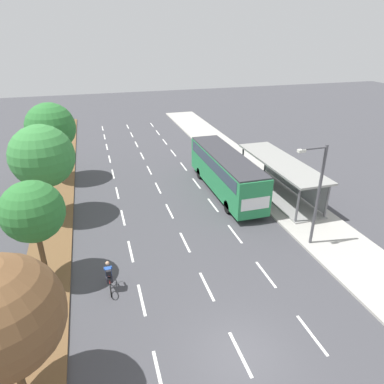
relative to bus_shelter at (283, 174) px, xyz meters
name	(u,v)px	position (x,y,z in m)	size (l,w,h in m)	color
ground_plane	(241,355)	(-9.53, -13.40, -1.87)	(140.00, 140.00, 0.00)	#424247
median_strip	(59,188)	(-17.83, 6.60, -1.81)	(2.60, 52.00, 0.12)	brown
sidewalk_right	(244,167)	(-0.28, 6.60, -1.79)	(4.50, 52.00, 0.15)	#ADAAA3
lane_divider_left	(117,193)	(-13.03, 4.22, -1.86)	(0.14, 46.25, 0.01)	white
lane_divider_center	(158,188)	(-9.53, 4.22, -1.86)	(0.14, 46.25, 0.01)	white
lane_divider_right	(196,183)	(-6.03, 4.22, -1.86)	(0.14, 46.25, 0.01)	white
bus_shelter	(283,174)	(0.00, 0.00, 0.00)	(2.90, 10.08, 2.86)	gray
bus	(225,169)	(-4.28, 1.83, 0.20)	(2.54, 11.29, 3.37)	#28844C
cyclist	(109,277)	(-14.48, -7.70, -1.08)	(0.46, 1.82, 1.71)	black
median_tree_nearest	(0,317)	(-17.88, -13.03, 2.34)	(4.05, 4.05, 6.12)	brown
median_tree_second	(33,212)	(-17.75, -5.83, 2.33)	(3.17, 3.17, 5.68)	brown
median_tree_third	(42,156)	(-17.86, 1.37, 2.82)	(4.31, 4.31, 6.73)	brown
median_tree_fourth	(51,128)	(-17.81, 8.58, 3.01)	(4.19, 4.19, 6.86)	brown
streetlight	(317,190)	(-2.11, -7.07, 2.02)	(1.91, 0.24, 6.50)	#4C4C51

